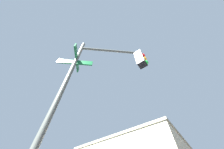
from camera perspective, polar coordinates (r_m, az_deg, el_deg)
The scene contains 1 object.
traffic_signal_near at distance 3.40m, azimuth -3.26°, elevation 1.16°, with size 2.27×2.08×6.16m.
Camera 1 is at (-5.21, -7.80, 1.64)m, focal length 18.35 mm.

